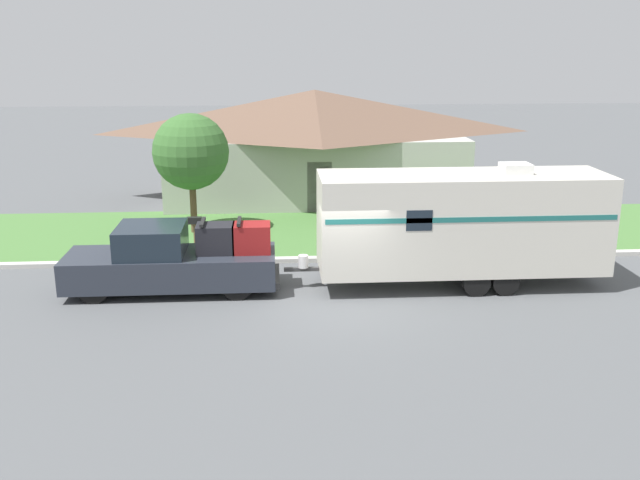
{
  "coord_description": "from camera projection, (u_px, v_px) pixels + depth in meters",
  "views": [
    {
      "loc": [
        -1.82,
        -17.88,
        6.81
      ],
      "look_at": [
        -0.49,
        1.29,
        1.4
      ],
      "focal_mm": 40.0,
      "sensor_mm": 36.0,
      "label": 1
    }
  ],
  "objects": [
    {
      "name": "house_across_street",
      "position": [
        315.0,
        142.0,
        31.46
      ],
      "size": [
        13.61,
        6.93,
        4.73
      ],
      "color": "#B2B2A8",
      "rests_on": "ground_plane"
    },
    {
      "name": "pickup_truck",
      "position": [
        174.0,
        261.0,
        19.83
      ],
      "size": [
        5.91,
        1.99,
        2.02
      ],
      "color": "black",
      "rests_on": "ground_plane"
    },
    {
      "name": "ground_plane",
      "position": [
        341.0,
        303.0,
        19.13
      ],
      "size": [
        120.0,
        120.0,
        0.0
      ],
      "primitive_type": "plane",
      "color": "#515456"
    },
    {
      "name": "travel_trailer",
      "position": [
        462.0,
        222.0,
        20.1
      ],
      "size": [
        9.06,
        2.28,
        3.51
      ],
      "color": "black",
      "rests_on": "ground_plane"
    },
    {
      "name": "mailbox",
      "position": [
        195.0,
        226.0,
        23.23
      ],
      "size": [
        0.48,
        0.2,
        1.25
      ],
      "color": "brown",
      "rests_on": "ground_plane"
    },
    {
      "name": "lawn_strip",
      "position": [
        322.0,
        231.0,
        26.24
      ],
      "size": [
        80.0,
        7.0,
        0.03
      ],
      "color": "#477538",
      "rests_on": "ground_plane"
    },
    {
      "name": "curb_strip",
      "position": [
        330.0,
        259.0,
        22.72
      ],
      "size": [
        80.0,
        0.3,
        0.14
      ],
      "color": "beige",
      "rests_on": "ground_plane"
    },
    {
      "name": "tree_in_yard",
      "position": [
        191.0,
        152.0,
        25.28
      ],
      "size": [
        2.72,
        2.72,
        4.34
      ],
      "color": "brown",
      "rests_on": "ground_plane"
    }
  ]
}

